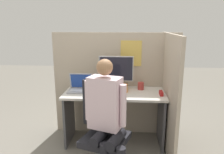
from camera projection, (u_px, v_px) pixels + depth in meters
name	position (u px, v px, depth m)	size (l,w,h in m)	color
ground_plane	(113.00, 154.00, 2.87)	(12.00, 12.00, 0.00)	slate
cubicle_panel_back	(116.00, 84.00, 3.30)	(1.87, 0.05, 1.55)	tan
cubicle_panel_right	(168.00, 93.00, 2.88)	(0.04, 1.23, 1.55)	tan
desk	(115.00, 105.00, 3.04)	(1.37, 0.61, 0.76)	beige
paper_box	(116.00, 88.00, 3.08)	(0.32, 0.26, 0.06)	orange
monitor	(116.00, 71.00, 3.03)	(0.48, 0.24, 0.42)	#B2B2B7
laptop	(81.00, 88.00, 3.02)	(0.33, 0.24, 0.25)	#99999E
mouse	(99.00, 92.00, 2.92)	(0.07, 0.04, 0.04)	gray
stapler	(161.00, 93.00, 2.86)	(0.04, 0.13, 0.05)	#A31919
carrot_toy	(106.00, 95.00, 2.81)	(0.05, 0.15, 0.05)	orange
office_chair	(103.00, 127.00, 2.50)	(0.60, 0.64, 1.02)	black
person	(106.00, 113.00, 2.29)	(0.46, 0.50, 1.32)	black
coffee_mug	(141.00, 86.00, 3.10)	(0.09, 0.09, 0.10)	#A3332D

